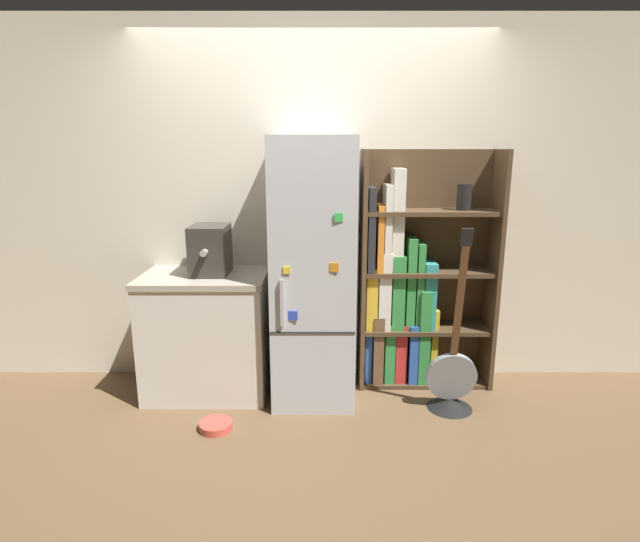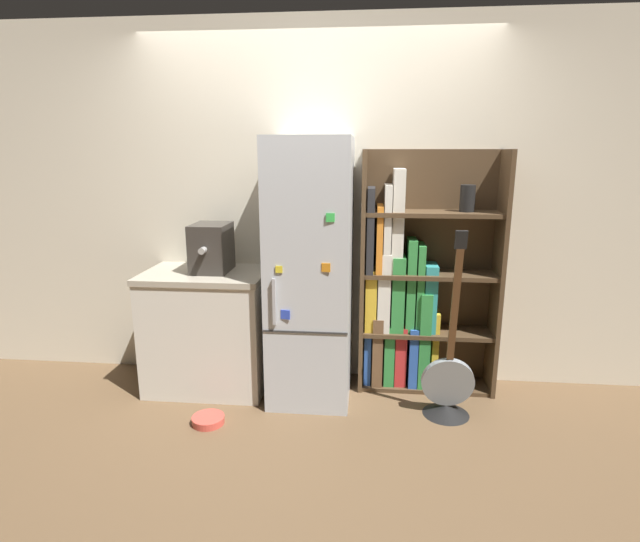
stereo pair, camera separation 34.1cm
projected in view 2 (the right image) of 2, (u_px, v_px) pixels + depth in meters
ground_plane at (309, 400)px, 3.49m from camera, size 16.00×16.00×0.00m
wall_back at (316, 207)px, 3.64m from camera, size 8.00×0.05×2.60m
refrigerator at (311, 272)px, 3.40m from camera, size 0.55×0.67×1.79m
bookshelf at (411, 291)px, 3.56m from camera, size 0.96×0.31×1.71m
kitchen_counter at (208, 329)px, 3.62m from camera, size 0.86×0.59×0.87m
espresso_machine at (212, 248)px, 3.50m from camera, size 0.25×0.37×0.34m
guitar at (447, 390)px, 3.26m from camera, size 0.34×0.31×1.25m
pet_bowl at (208, 419)px, 3.18m from camera, size 0.21×0.21×0.05m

